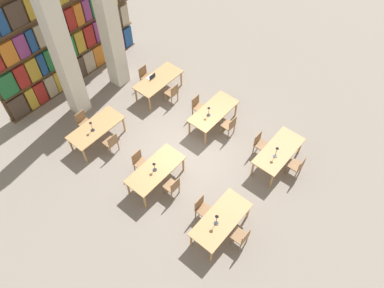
# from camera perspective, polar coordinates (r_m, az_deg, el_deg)

# --- Properties ---
(ground_plane) EXTENTS (40.00, 40.00, 0.00)m
(ground_plane) POSITION_cam_1_polar(r_m,az_deg,el_deg) (13.28, -0.91, -1.19)
(ground_plane) COLOR gray
(bookshelf_bank) EXTENTS (6.32, 0.35, 5.50)m
(bookshelf_bank) POSITION_cam_1_polar(r_m,az_deg,el_deg) (15.01, -19.36, 16.94)
(bookshelf_bank) COLOR brown
(bookshelf_bank) RESTS_ON ground_plane
(pillar_left) EXTENTS (0.60, 0.60, 6.00)m
(pillar_left) POSITION_cam_1_polar(r_m,az_deg,el_deg) (13.36, -19.51, 14.00)
(pillar_left) COLOR silver
(pillar_left) RESTS_ON ground_plane
(pillar_center) EXTENTS (0.60, 0.60, 6.00)m
(pillar_center) POSITION_cam_1_polar(r_m,az_deg,el_deg) (14.26, -12.76, 18.34)
(pillar_center) COLOR silver
(pillar_center) RESTS_ON ground_plane
(reading_table_0) EXTENTS (2.00, 0.90, 0.75)m
(reading_table_0) POSITION_cam_1_polar(r_m,az_deg,el_deg) (11.16, 4.45, -11.50)
(reading_table_0) COLOR tan
(reading_table_0) RESTS_ON ground_plane
(chair_0) EXTENTS (0.42, 0.40, 0.90)m
(chair_0) POSITION_cam_1_polar(r_m,az_deg,el_deg) (11.19, 7.57, -13.89)
(chair_0) COLOR olive
(chair_0) RESTS_ON ground_plane
(chair_1) EXTENTS (0.42, 0.40, 0.90)m
(chair_1) POSITION_cam_1_polar(r_m,az_deg,el_deg) (11.52, 1.56, -9.71)
(chair_1) COLOR olive
(chair_1) RESTS_ON ground_plane
(desk_lamp_0) EXTENTS (0.14, 0.14, 0.50)m
(desk_lamp_0) POSITION_cam_1_polar(r_m,az_deg,el_deg) (10.72, 3.78, -11.19)
(desk_lamp_0) COLOR #232328
(desk_lamp_0) RESTS_ON reading_table_0
(reading_table_1) EXTENTS (2.00, 0.90, 0.75)m
(reading_table_1) POSITION_cam_1_polar(r_m,az_deg,el_deg) (12.78, 13.06, -1.14)
(reading_table_1) COLOR tan
(reading_table_1) RESTS_ON ground_plane
(chair_2) EXTENTS (0.42, 0.40, 0.90)m
(chair_2) POSITION_cam_1_polar(r_m,az_deg,el_deg) (12.81, 15.73, -3.22)
(chair_2) COLOR olive
(chair_2) RESTS_ON ground_plane
(chair_3) EXTENTS (0.42, 0.40, 0.90)m
(chair_3) POSITION_cam_1_polar(r_m,az_deg,el_deg) (13.11, 10.31, 0.11)
(chair_3) COLOR olive
(chair_3) RESTS_ON ground_plane
(desk_lamp_1) EXTENTS (0.14, 0.14, 0.49)m
(desk_lamp_1) POSITION_cam_1_polar(r_m,az_deg,el_deg) (12.27, 12.79, -0.93)
(desk_lamp_1) COLOR #232328
(desk_lamp_1) RESTS_ON reading_table_1
(reading_table_2) EXTENTS (2.00, 0.90, 0.75)m
(reading_table_2) POSITION_cam_1_polar(r_m,az_deg,el_deg) (12.07, -5.56, -4.03)
(reading_table_2) COLOR tan
(reading_table_2) RESTS_ON ground_plane
(chair_4) EXTENTS (0.42, 0.40, 0.90)m
(chair_4) POSITION_cam_1_polar(r_m,az_deg,el_deg) (11.92, -2.97, -6.45)
(chair_4) COLOR olive
(chair_4) RESTS_ON ground_plane
(chair_5) EXTENTS (0.42, 0.40, 0.90)m
(chair_5) POSITION_cam_1_polar(r_m,az_deg,el_deg) (12.54, -7.97, -2.72)
(chair_5) COLOR olive
(chair_5) RESTS_ON ground_plane
(desk_lamp_2) EXTENTS (0.14, 0.14, 0.39)m
(desk_lamp_2) POSITION_cam_1_polar(r_m,az_deg,el_deg) (11.77, -5.78, -3.24)
(desk_lamp_2) COLOR #232328
(desk_lamp_2) RESTS_ON reading_table_2
(reading_table_3) EXTENTS (2.00, 0.90, 0.75)m
(reading_table_3) POSITION_cam_1_polar(r_m,az_deg,el_deg) (13.62, 3.29, 4.86)
(reading_table_3) COLOR tan
(reading_table_3) RESTS_ON ground_plane
(chair_6) EXTENTS (0.42, 0.40, 0.90)m
(chair_6) POSITION_cam_1_polar(r_m,az_deg,el_deg) (13.49, 5.73, 2.87)
(chair_6) COLOR olive
(chair_6) RESTS_ON ground_plane
(chair_7) EXTENTS (0.42, 0.40, 0.90)m
(chair_7) POSITION_cam_1_polar(r_m,az_deg,el_deg) (14.06, 0.91, 5.79)
(chair_7) COLOR olive
(chair_7) RESTS_ON ground_plane
(desk_lamp_3) EXTENTS (0.14, 0.14, 0.43)m
(desk_lamp_3) POSITION_cam_1_polar(r_m,az_deg,el_deg) (13.19, 2.58, 5.26)
(desk_lamp_3) COLOR #232328
(desk_lamp_3) RESTS_ON reading_table_3
(reading_table_4) EXTENTS (2.00, 0.90, 0.75)m
(reading_table_4) POSITION_cam_1_polar(r_m,az_deg,el_deg) (13.51, -14.41, 2.29)
(reading_table_4) COLOR tan
(reading_table_4) RESTS_ON ground_plane
(chair_8) EXTENTS (0.42, 0.40, 0.90)m
(chair_8) POSITION_cam_1_polar(r_m,az_deg,el_deg) (13.22, -12.21, 0.26)
(chair_8) COLOR olive
(chair_8) RESTS_ON ground_plane
(chair_9) EXTENTS (0.42, 0.40, 0.90)m
(chair_9) POSITION_cam_1_polar(r_m,az_deg,el_deg) (14.08, -16.18, 3.27)
(chair_9) COLOR olive
(chair_9) RESTS_ON ground_plane
(desk_lamp_4) EXTENTS (0.14, 0.14, 0.45)m
(desk_lamp_4) POSITION_cam_1_polar(r_m,az_deg,el_deg) (13.15, -15.14, 2.88)
(desk_lamp_4) COLOR #232328
(desk_lamp_4) RESTS_ON reading_table_4
(reading_table_5) EXTENTS (2.00, 0.90, 0.75)m
(reading_table_5) POSITION_cam_1_polar(r_m,az_deg,el_deg) (14.86, -5.13, 9.61)
(reading_table_5) COLOR tan
(reading_table_5) RESTS_ON ground_plane
(chair_10) EXTENTS (0.42, 0.40, 0.90)m
(chair_10) POSITION_cam_1_polar(r_m,az_deg,el_deg) (14.59, -3.00, 7.84)
(chair_10) COLOR olive
(chair_10) RESTS_ON ground_plane
(chair_11) EXTENTS (0.42, 0.40, 0.90)m
(chair_11) POSITION_cam_1_polar(r_m,az_deg,el_deg) (15.38, -7.14, 10.24)
(chair_11) COLOR olive
(chair_11) RESTS_ON ground_plane
(laptop) EXTENTS (0.32, 0.22, 0.21)m
(laptop) POSITION_cam_1_polar(r_m,az_deg,el_deg) (14.85, -6.24, 10.10)
(laptop) COLOR silver
(laptop) RESTS_ON reading_table_5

